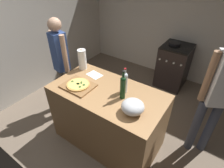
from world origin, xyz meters
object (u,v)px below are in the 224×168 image
(stove, at_px, (173,66))
(wine_bottle_amber, at_px, (125,82))
(person_in_red, at_px, (217,93))
(person_in_stripes, at_px, (61,63))
(mixing_bowl, at_px, (133,107))
(wine_bottle_clear, at_px, (123,86))
(pizza, at_px, (78,84))
(paper_towel_roll, at_px, (82,59))

(stove, bearing_deg, wine_bottle_amber, -92.19)
(person_in_red, bearing_deg, wine_bottle_amber, -152.95)
(person_in_stripes, relative_size, person_in_red, 0.93)
(mixing_bowl, relative_size, person_in_red, 0.14)
(mixing_bowl, distance_m, stove, 2.21)
(mixing_bowl, height_order, wine_bottle_clear, wine_bottle_clear)
(wine_bottle_amber, bearing_deg, pizza, -155.78)
(mixing_bowl, xyz_separation_m, person_in_red, (0.69, 0.74, 0.02))
(paper_towel_roll, distance_m, person_in_stripes, 0.43)
(wine_bottle_amber, xyz_separation_m, stove, (0.07, 1.87, -0.63))
(stove, bearing_deg, person_in_stripes, -125.18)
(pizza, relative_size, wine_bottle_clear, 0.80)
(mixing_bowl, bearing_deg, person_in_red, 47.21)
(wine_bottle_clear, bearing_deg, paper_towel_roll, 163.84)
(mixing_bowl, height_order, stove, mixing_bowl)
(mixing_bowl, distance_m, wine_bottle_clear, 0.28)
(pizza, bearing_deg, person_in_stripes, 154.72)
(wine_bottle_clear, bearing_deg, stove, 89.20)
(wine_bottle_amber, bearing_deg, wine_bottle_clear, -68.41)
(paper_towel_roll, xyz_separation_m, wine_bottle_clear, (0.85, -0.25, 0.01))
(wine_bottle_clear, distance_m, stove, 2.09)
(mixing_bowl, distance_m, paper_towel_roll, 1.14)
(wine_bottle_amber, height_order, person_in_red, person_in_red)
(mixing_bowl, bearing_deg, wine_bottle_clear, 146.11)
(wine_bottle_amber, relative_size, person_in_stripes, 0.21)
(mixing_bowl, relative_size, wine_bottle_amber, 0.75)
(wine_bottle_clear, distance_m, person_in_red, 1.09)
(mixing_bowl, distance_m, person_in_stripes, 1.50)
(stove, height_order, person_in_stripes, person_in_stripes)
(wine_bottle_amber, bearing_deg, paper_towel_roll, 170.53)
(pizza, distance_m, mixing_bowl, 0.81)
(mixing_bowl, bearing_deg, person_in_stripes, 167.46)
(stove, distance_m, person_in_red, 1.74)
(pizza, relative_size, wine_bottle_amber, 0.88)
(mixing_bowl, height_order, paper_towel_roll, paper_towel_roll)
(wine_bottle_amber, xyz_separation_m, wine_bottle_clear, (0.04, -0.11, 0.01))
(wine_bottle_amber, bearing_deg, mixing_bowl, -44.51)
(wine_bottle_clear, xyz_separation_m, person_in_red, (0.91, 0.60, -0.07))
(paper_towel_roll, relative_size, wine_bottle_clear, 0.82)
(pizza, distance_m, wine_bottle_amber, 0.61)
(person_in_red, bearing_deg, paper_towel_roll, -168.65)
(pizza, height_order, wine_bottle_amber, wine_bottle_amber)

